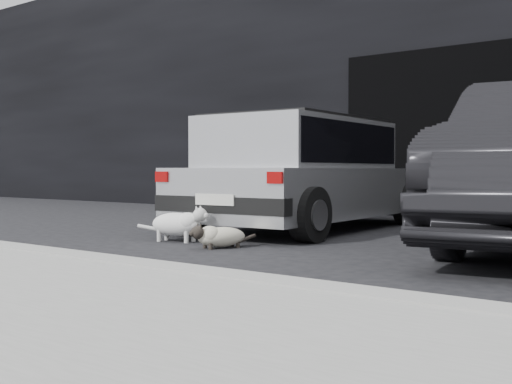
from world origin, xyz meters
The scene contains 7 objects.
ground centered at (0.00, 0.00, 0.00)m, with size 80.00×80.00×0.00m, color black.
building_facade centered at (1.00, 6.00, 2.50)m, with size 34.00×4.00×5.00m, color black.
garage_opening centered at (1.00, 3.99, 1.30)m, with size 4.00×0.10×2.60m, color black.
curb centered at (1.00, -2.60, 0.06)m, with size 18.00×0.25×0.12m, color gray.
silver_hatchback centered at (-0.03, 1.10, 0.75)m, with size 1.97×3.78×1.37m.
cat_siamese centered at (0.38, -1.01, 0.11)m, with size 0.41×0.68×0.25m.
cat_white centered at (-0.28, -0.83, 0.19)m, with size 0.80×0.38×0.38m.
Camera 1 is at (4.30, -5.53, 0.74)m, focal length 45.00 mm.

